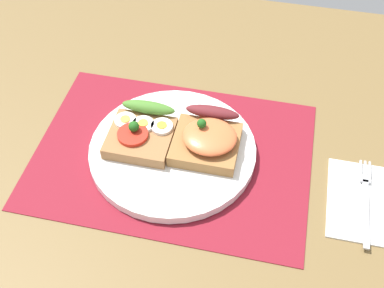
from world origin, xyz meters
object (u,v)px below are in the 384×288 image
Objects in this scene: plate at (173,150)px; sandwich_egg_tomato at (141,132)px; sandwich_salmon at (208,138)px; fork at (366,199)px; napkin at (368,202)px.

plate is 5.46cm from sandwich_egg_tomato.
sandwich_salmon reaches higher than fork.
sandwich_salmon reaches higher than sandwich_egg_tomato.
sandwich_salmon is 0.78× the size of napkin.
fork is at bearing -5.37° from plate.
sandwich_egg_tomato is 0.98× the size of sandwich_salmon.
fork is at bearing -9.60° from sandwich_salmon.
fork is (-0.46, 0.06, 0.46)cm from napkin.
plate reaches higher than fork.
napkin is 0.65cm from fork.
plate is 1.83× the size of napkin.
plate is 1.68× the size of fork.
plate is at bearing -8.19° from sandwich_egg_tomato.
plate reaches higher than napkin.
plate is 2.41× the size of sandwich_egg_tomato.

